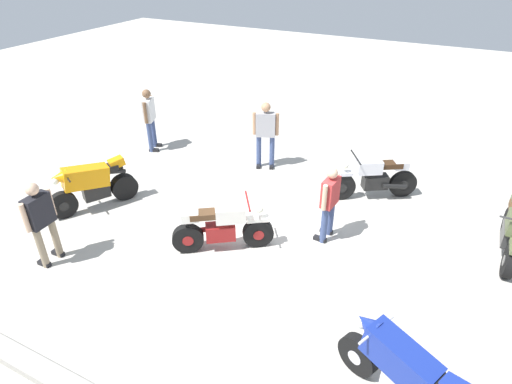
{
  "coord_description": "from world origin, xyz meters",
  "views": [
    {
      "loc": [
        -2.87,
        6.68,
        5.26
      ],
      "look_at": [
        0.51,
        -0.05,
        0.75
      ],
      "focal_mm": 30.13,
      "sensor_mm": 36.0,
      "label": 1
    }
  ],
  "objects_px": {
    "motorcycle_cream_vintage": "(222,228)",
    "motorcycle_silver_cruiser": "(374,178)",
    "person_in_gray_shirt": "(266,131)",
    "person_in_black_shirt": "(41,219)",
    "person_in_red_shirt": "(329,200)",
    "motorcycle_blue_sportbike": "(403,373)",
    "motorcycle_orange_sportbike": "(92,184)",
    "person_in_white_shirt": "(149,116)",
    "motorcycle_olive_vintage": "(512,233)"
  },
  "relations": [
    {
      "from": "motorcycle_olive_vintage",
      "to": "person_in_red_shirt",
      "type": "xyz_separation_m",
      "value": [
        3.25,
        1.07,
        0.41
      ]
    },
    {
      "from": "motorcycle_orange_sportbike",
      "to": "person_in_white_shirt",
      "type": "height_order",
      "value": "person_in_white_shirt"
    },
    {
      "from": "person_in_black_shirt",
      "to": "person_in_gray_shirt",
      "type": "bearing_deg",
      "value": -111.77
    },
    {
      "from": "person_in_white_shirt",
      "to": "person_in_black_shirt",
      "type": "relative_size",
      "value": 1.04
    },
    {
      "from": "motorcycle_silver_cruiser",
      "to": "motorcycle_cream_vintage",
      "type": "height_order",
      "value": "motorcycle_silver_cruiser"
    },
    {
      "from": "person_in_white_shirt",
      "to": "person_in_black_shirt",
      "type": "bearing_deg",
      "value": -95.14
    },
    {
      "from": "motorcycle_blue_sportbike",
      "to": "person_in_red_shirt",
      "type": "xyz_separation_m",
      "value": [
        1.99,
        -3.02,
        0.3
      ]
    },
    {
      "from": "motorcycle_cream_vintage",
      "to": "motorcycle_blue_sportbike",
      "type": "bearing_deg",
      "value": -60.33
    },
    {
      "from": "motorcycle_orange_sportbike",
      "to": "motorcycle_olive_vintage",
      "type": "height_order",
      "value": "motorcycle_orange_sportbike"
    },
    {
      "from": "motorcycle_orange_sportbike",
      "to": "person_in_gray_shirt",
      "type": "bearing_deg",
      "value": 172.58
    },
    {
      "from": "person_in_red_shirt",
      "to": "person_in_gray_shirt",
      "type": "distance_m",
      "value": 3.34
    },
    {
      "from": "motorcycle_silver_cruiser",
      "to": "motorcycle_orange_sportbike",
      "type": "relative_size",
      "value": 1.01
    },
    {
      "from": "motorcycle_orange_sportbike",
      "to": "person_in_red_shirt",
      "type": "distance_m",
      "value": 5.14
    },
    {
      "from": "motorcycle_orange_sportbike",
      "to": "motorcycle_olive_vintage",
      "type": "relative_size",
      "value": 0.93
    },
    {
      "from": "person_in_black_shirt",
      "to": "motorcycle_silver_cruiser",
      "type": "bearing_deg",
      "value": -136.04
    },
    {
      "from": "motorcycle_cream_vintage",
      "to": "motorcycle_orange_sportbike",
      "type": "xyz_separation_m",
      "value": [
        3.3,
        0.01,
        0.11
      ]
    },
    {
      "from": "motorcycle_silver_cruiser",
      "to": "motorcycle_olive_vintage",
      "type": "bearing_deg",
      "value": 130.1
    },
    {
      "from": "motorcycle_orange_sportbike",
      "to": "person_in_white_shirt",
      "type": "bearing_deg",
      "value": -136.93
    },
    {
      "from": "person_in_white_shirt",
      "to": "person_in_black_shirt",
      "type": "height_order",
      "value": "person_in_white_shirt"
    },
    {
      "from": "motorcycle_silver_cruiser",
      "to": "motorcycle_cream_vintage",
      "type": "distance_m",
      "value": 3.83
    },
    {
      "from": "motorcycle_cream_vintage",
      "to": "person_in_gray_shirt",
      "type": "xyz_separation_m",
      "value": [
        0.77,
        -3.5,
        0.52
      ]
    },
    {
      "from": "motorcycle_blue_sportbike",
      "to": "person_in_gray_shirt",
      "type": "height_order",
      "value": "person_in_gray_shirt"
    },
    {
      "from": "motorcycle_blue_sportbike",
      "to": "person_in_white_shirt",
      "type": "bearing_deg",
      "value": -8.02
    },
    {
      "from": "motorcycle_orange_sportbike",
      "to": "person_in_gray_shirt",
      "type": "relative_size",
      "value": 1.03
    },
    {
      "from": "person_in_gray_shirt",
      "to": "person_in_black_shirt",
      "type": "xyz_separation_m",
      "value": [
        1.89,
        5.26,
        -0.05
      ]
    },
    {
      "from": "motorcycle_cream_vintage",
      "to": "motorcycle_orange_sportbike",
      "type": "height_order",
      "value": "motorcycle_orange_sportbike"
    },
    {
      "from": "motorcycle_cream_vintage",
      "to": "motorcycle_silver_cruiser",
      "type": "bearing_deg",
      "value": 22.0
    },
    {
      "from": "motorcycle_blue_sportbike",
      "to": "person_in_white_shirt",
      "type": "xyz_separation_m",
      "value": [
        7.76,
        -4.83,
        0.41
      ]
    },
    {
      "from": "motorcycle_orange_sportbike",
      "to": "person_in_gray_shirt",
      "type": "height_order",
      "value": "person_in_gray_shirt"
    },
    {
      "from": "motorcycle_silver_cruiser",
      "to": "person_in_red_shirt",
      "type": "xyz_separation_m",
      "value": [
        0.45,
        1.96,
        0.37
      ]
    },
    {
      "from": "motorcycle_cream_vintage",
      "to": "person_in_red_shirt",
      "type": "relative_size",
      "value": 1.07
    },
    {
      "from": "motorcycle_silver_cruiser",
      "to": "person_in_gray_shirt",
      "type": "bearing_deg",
      "value": -38.43
    },
    {
      "from": "motorcycle_silver_cruiser",
      "to": "motorcycle_olive_vintage",
      "type": "relative_size",
      "value": 0.94
    },
    {
      "from": "motorcycle_olive_vintage",
      "to": "person_in_red_shirt",
      "type": "distance_m",
      "value": 3.44
    },
    {
      "from": "person_in_red_shirt",
      "to": "motorcycle_orange_sportbike",
      "type": "bearing_deg",
      "value": 19.51
    },
    {
      "from": "motorcycle_silver_cruiser",
      "to": "motorcycle_cream_vintage",
      "type": "relative_size",
      "value": 1.08
    },
    {
      "from": "motorcycle_cream_vintage",
      "to": "person_in_white_shirt",
      "type": "relative_size",
      "value": 0.98
    },
    {
      "from": "motorcycle_olive_vintage",
      "to": "person_in_black_shirt",
      "type": "distance_m",
      "value": 8.61
    },
    {
      "from": "motorcycle_cream_vintage",
      "to": "person_in_gray_shirt",
      "type": "distance_m",
      "value": 3.62
    },
    {
      "from": "person_in_red_shirt",
      "to": "motorcycle_cream_vintage",
      "type": "bearing_deg",
      "value": 41.8
    },
    {
      "from": "motorcycle_olive_vintage",
      "to": "person_in_black_shirt",
      "type": "height_order",
      "value": "person_in_black_shirt"
    },
    {
      "from": "motorcycle_olive_vintage",
      "to": "person_in_black_shirt",
      "type": "relative_size",
      "value": 1.16
    },
    {
      "from": "motorcycle_olive_vintage",
      "to": "person_in_white_shirt",
      "type": "relative_size",
      "value": 1.12
    },
    {
      "from": "motorcycle_blue_sportbike",
      "to": "person_in_white_shirt",
      "type": "distance_m",
      "value": 9.15
    },
    {
      "from": "motorcycle_cream_vintage",
      "to": "person_in_gray_shirt",
      "type": "bearing_deg",
      "value": 68.06
    },
    {
      "from": "person_in_white_shirt",
      "to": "person_in_red_shirt",
      "type": "xyz_separation_m",
      "value": [
        -5.78,
        1.81,
        -0.11
      ]
    },
    {
      "from": "motorcycle_blue_sportbike",
      "to": "person_in_gray_shirt",
      "type": "distance_m",
      "value": 6.91
    },
    {
      "from": "motorcycle_silver_cruiser",
      "to": "person_in_red_shirt",
      "type": "height_order",
      "value": "person_in_red_shirt"
    },
    {
      "from": "person_in_gray_shirt",
      "to": "person_in_black_shirt",
      "type": "height_order",
      "value": "person_in_gray_shirt"
    },
    {
      "from": "motorcycle_blue_sportbike",
      "to": "motorcycle_orange_sportbike",
      "type": "height_order",
      "value": "same"
    }
  ]
}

